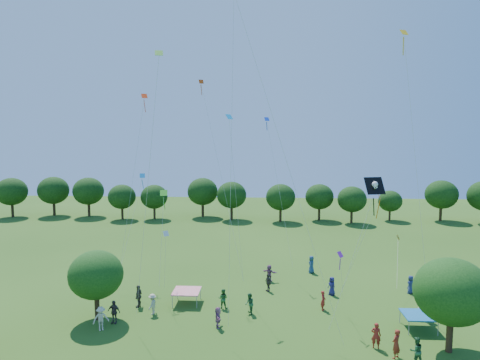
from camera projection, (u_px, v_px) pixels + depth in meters
name	position (u px, v px, depth m)	size (l,w,h in m)	color
near_tree_north	(96.00, 275.00, 32.14)	(4.06, 4.06, 5.32)	#422B19
near_tree_east	(452.00, 292.00, 27.25)	(4.74, 4.74, 6.17)	#422B19
treeline	(244.00, 195.00, 70.22)	(88.01, 8.77, 6.77)	#422B19
tent_red_stripe	(187.00, 291.00, 35.48)	(2.20, 2.20, 1.10)	red
tent_blue	(419.00, 315.00, 30.77)	(2.20, 2.20, 1.10)	#17609A
crowd_person_0	(311.00, 264.00, 43.28)	(0.87, 0.47, 1.76)	navy
crowd_person_1	(396.00, 344.00, 26.77)	(0.70, 0.45, 1.87)	maroon
crowd_person_2	(249.00, 304.00, 33.33)	(0.82, 0.44, 1.67)	#265930
crowd_person_3	(152.00, 304.00, 33.35)	(1.06, 0.47, 1.62)	#BAB295
crowd_person_4	(139.00, 296.00, 34.73)	(1.08, 0.49, 1.83)	#3C3230
crowd_person_5	(269.00, 273.00, 40.92)	(1.48, 0.53, 1.58)	#895078
crowd_person_6	(332.00, 286.00, 37.34)	(0.79, 0.43, 1.61)	navy
crowd_person_7	(323.00, 301.00, 34.10)	(0.59, 0.38, 1.58)	maroon
crowd_person_8	(223.00, 299.00, 34.51)	(0.79, 0.43, 1.60)	#29612D
crowd_person_9	(101.00, 318.00, 30.60)	(1.14, 0.51, 1.75)	beige
crowd_person_10	(268.00, 282.00, 38.22)	(0.95, 0.43, 1.61)	#3E3832
crowd_person_11	(218.00, 317.00, 31.09)	(1.42, 0.51, 1.52)	#975882
crowd_person_12	(411.00, 285.00, 37.68)	(0.80, 0.43, 1.62)	navy
crowd_person_13	(376.00, 335.00, 28.04)	(0.65, 0.42, 1.74)	maroon
crowd_person_14	(416.00, 350.00, 26.12)	(0.84, 0.45, 1.70)	#255830
crowd_person_15	(424.00, 309.00, 32.30)	(1.16, 0.52, 1.78)	beige
crowd_person_16	(114.00, 312.00, 31.77)	(1.02, 0.46, 1.74)	#473B38
pirate_kite	(374.00, 187.00, 27.06)	(3.42, 0.93, 9.98)	black
red_high_kite	(234.00, 19.00, 28.15)	(0.60, 2.91, 26.14)	red
small_kite_0	(253.00, 52.00, 22.94)	(7.72, 2.28, 23.08)	#C5390B
small_kite_1	(139.00, 133.00, 40.28)	(1.73, 4.96, 16.58)	#FF390D
small_kite_2	(411.00, 112.00, 28.56)	(3.71, 2.88, 19.41)	yellow
small_kite_3	(152.00, 135.00, 26.97)	(2.92, 2.90, 17.76)	#31951B
small_kite_4	(273.00, 153.00, 42.76)	(2.85, 3.86, 14.43)	blue
small_kite_5	(341.00, 261.00, 31.00)	(1.00, 2.67, 4.32)	purple
small_kite_6	(166.00, 242.00, 34.12)	(0.79, 1.60, 5.08)	silver
small_kite_7	(232.00, 154.00, 35.85)	(1.51, 0.66, 14.37)	#0D8ACC
small_kite_8	(212.00, 135.00, 39.40)	(4.45, 4.56, 17.82)	#E2450D
small_kite_9	(372.00, 216.00, 30.15)	(2.24, 2.97, 8.71)	#FF5C0D
small_kite_10	(398.00, 244.00, 39.20)	(1.70, 5.14, 3.36)	orange
small_kite_11	(163.00, 204.00, 37.48)	(0.72, 3.03, 7.80)	green
small_kite_12	(139.00, 193.00, 40.42)	(1.51, 4.31, 8.97)	#1379C0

